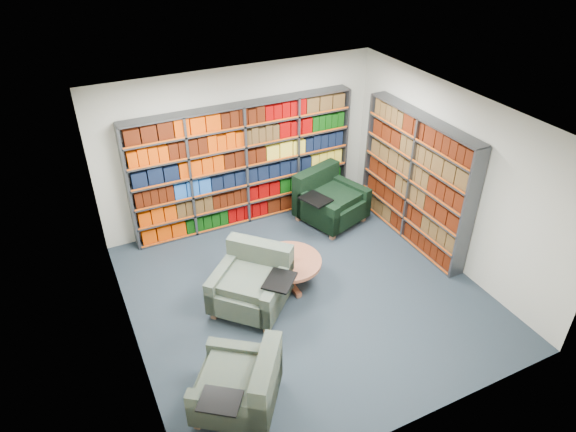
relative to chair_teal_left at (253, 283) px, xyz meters
name	(u,v)px	position (x,y,z in m)	size (l,w,h in m)	color
room_shell	(307,216)	(0.77, -0.17, 1.04)	(5.02, 5.02, 2.82)	black
bookshelf_back	(244,165)	(0.77, 2.17, 0.74)	(4.00, 0.28, 2.20)	#47494F
bookshelf_right	(415,180)	(3.11, 0.43, 0.74)	(0.28, 2.50, 2.20)	#47494F
chair_teal_left	(253,283)	(0.00, 0.00, 0.00)	(1.39, 1.39, 0.89)	#0B2032
chair_green_right	(327,201)	(2.09, 1.52, 0.01)	(1.35, 1.29, 0.93)	black
chair_teal_front	(244,387)	(-0.80, -1.63, -0.03)	(1.27, 1.27, 0.83)	#0B2032
coffee_table	(289,265)	(0.64, 0.14, 0.01)	(0.99, 0.99, 0.70)	#9F5A3D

